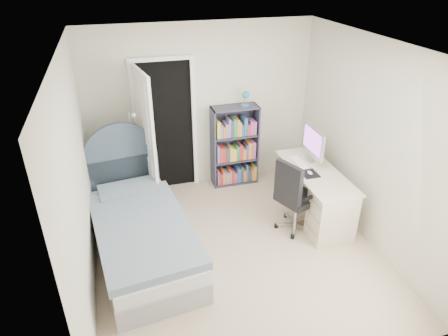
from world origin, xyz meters
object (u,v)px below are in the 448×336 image
object	(u,v)px
nightstand	(119,177)
desk	(313,191)
office_chair	(294,194)
bed	(140,230)
bookcase	(235,148)
floor_lamp	(137,170)

from	to	relation	value
nightstand	desk	xyz separation A→B (m)	(2.57, -1.18, 0.01)
office_chair	desk	bearing A→B (deg)	30.51
bed	nightstand	xyz separation A→B (m)	(-0.18, 1.31, 0.07)
bookcase	desk	bearing A→B (deg)	-57.52
floor_lamp	nightstand	bearing A→B (deg)	131.99
office_chair	bed	bearing A→B (deg)	176.65
bed	bookcase	bearing A→B (deg)	39.48
nightstand	floor_lamp	bearing A→B (deg)	-48.01
nightstand	office_chair	size ratio (longest dim) A/B	0.56
bed	floor_lamp	size ratio (longest dim) A/B	1.56
bookcase	desk	distance (m)	1.44
floor_lamp	desk	world-z (taller)	floor_lamp
office_chair	floor_lamp	bearing A→B (deg)	148.96
nightstand	bookcase	xyz separation A→B (m)	(1.81, 0.03, 0.22)
bed	desk	xyz separation A→B (m)	(2.39, 0.13, 0.09)
desk	office_chair	size ratio (longest dim) A/B	1.41
nightstand	bookcase	world-z (taller)	bookcase
bed	floor_lamp	distance (m)	1.07
nightstand	floor_lamp	world-z (taller)	floor_lamp
nightstand	office_chair	world-z (taller)	office_chair
floor_lamp	desk	distance (m)	2.49
floor_lamp	bookcase	size ratio (longest dim) A/B	0.97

